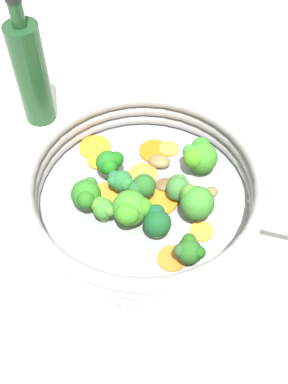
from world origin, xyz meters
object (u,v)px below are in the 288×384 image
object	(u,v)px
carrot_slice_9	(100,160)
broccoli_floret_4	(103,209)
carrot_slice_2	(135,177)
broccoli_floret_9	(196,201)
carrot_slice_0	(169,149)
broccoli_floret_0	(86,195)
mushroom_piece_2	(166,185)
carrot_slice_8	(202,231)
carrot_slice_6	(108,196)
broccoli_floret_3	(189,251)
carrot_slice_5	(161,201)
broccoli_floret_8	(121,182)
broccoli_floret_10	(199,155)
oil_bottle	(31,73)
skillet	(144,202)
carrot_slice_7	(95,147)
broccoli_floret_2	(109,163)
carrot_slice_1	(172,258)
broccoli_floret_6	(131,209)
mushroom_piece_0	(211,192)
carrot_slice_4	(154,151)
broccoli_floret_1	(157,221)
broccoli_floret_7	(140,188)
mushroom_piece_1	(159,161)
carrot_slice_3	(143,174)
broccoli_floret_5	(178,187)

from	to	relation	value
carrot_slice_9	broccoli_floret_4	world-z (taller)	broccoli_floret_4
carrot_slice_2	broccoli_floret_9	xyz separation A→B (m)	(-0.10, -0.03, 0.03)
carrot_slice_0	broccoli_floret_0	bearing A→B (deg)	100.45
carrot_slice_0	mushroom_piece_2	distance (m)	0.07
carrot_slice_8	broccoli_floret_0	world-z (taller)	broccoli_floret_0
carrot_slice_6	broccoli_floret_3	size ratio (longest dim) A/B	1.18
carrot_slice_0	carrot_slice_5	bearing A→B (deg)	139.04
carrot_slice_0	broccoli_floret_0	size ratio (longest dim) A/B	0.62
broccoli_floret_4	broccoli_floret_8	size ratio (longest dim) A/B	0.98
broccoli_floret_10	oil_bottle	distance (m)	0.28
skillet	mushroom_piece_2	bearing A→B (deg)	-89.38
broccoli_floret_3	carrot_slice_8	bearing A→B (deg)	-59.57
carrot_slice_0	carrot_slice_7	bearing A→B (deg)	55.83
broccoli_floret_2	broccoli_floret_4	size ratio (longest dim) A/B	1.20
carrot_slice_1	carrot_slice_9	size ratio (longest dim) A/B	0.99
broccoli_floret_6	oil_bottle	xyz separation A→B (m)	(0.27, 0.01, 0.04)
carrot_slice_8	mushroom_piece_0	bearing A→B (deg)	-47.95
skillet	carrot_slice_2	xyz separation A→B (m)	(0.04, -0.01, 0.01)
carrot_slice_4	oil_bottle	bearing A→B (deg)	30.34
carrot_slice_2	carrot_slice_7	xyz separation A→B (m)	(0.08, 0.02, 0.00)
broccoli_floret_1	broccoli_floret_6	world-z (taller)	broccoli_floret_6
carrot_slice_9	broccoli_floret_2	bearing A→B (deg)	176.96
carrot_slice_4	broccoli_floret_4	size ratio (longest dim) A/B	1.20
carrot_slice_6	oil_bottle	xyz separation A→B (m)	(0.21, 0.00, 0.07)
mushroom_piece_2	oil_bottle	bearing A→B (deg)	18.42
skillet	carrot_slice_4	xyz separation A→B (m)	(0.07, -0.06, 0.01)
broccoli_floret_3	broccoli_floret_10	world-z (taller)	broccoli_floret_10
carrot_slice_4	broccoli_floret_7	distance (m)	0.10
broccoli_floret_4	broccoli_floret_6	size ratio (longest dim) A/B	0.70
carrot_slice_5	mushroom_piece_1	world-z (taller)	mushroom_piece_1
carrot_slice_4	broccoli_floret_10	distance (m)	0.07
carrot_slice_3	carrot_slice_7	size ratio (longest dim) A/B	0.86
carrot_slice_3	mushroom_piece_2	xyz separation A→B (m)	(-0.04, -0.01, 0.00)
carrot_slice_0	broccoli_floret_5	distance (m)	0.09
broccoli_floret_8	broccoli_floret_10	xyz separation A→B (m)	(-0.02, -0.12, 0.00)
carrot_slice_2	mushroom_piece_2	distance (m)	0.05
broccoli_floret_8	broccoli_floret_10	distance (m)	0.12
carrot_slice_0	carrot_slice_7	xyz separation A→B (m)	(0.06, 0.09, -0.00)
broccoli_floret_6	broccoli_floret_7	xyz separation A→B (m)	(0.03, -0.03, -0.00)
broccoli_floret_3	broccoli_floret_7	world-z (taller)	broccoli_floret_7
carrot_slice_0	broccoli_floret_4	xyz separation A→B (m)	(-0.06, 0.14, 0.02)
broccoli_floret_4	broccoli_floret_0	bearing A→B (deg)	15.79
carrot_slice_3	skillet	bearing A→B (deg)	148.27
carrot_slice_7	carrot_slice_1	bearing A→B (deg)	177.11
carrot_slice_2	broccoli_floret_6	world-z (taller)	broccoli_floret_6
broccoli_floret_6	mushroom_piece_2	distance (m)	0.08
broccoli_floret_8	carrot_slice_8	bearing A→B (deg)	-154.39
carrot_slice_6	broccoli_floret_10	xyz separation A→B (m)	(-0.02, -0.13, 0.03)
broccoli_floret_7	broccoli_floret_9	xyz separation A→B (m)	(-0.06, -0.05, 0.00)
broccoli_floret_2	carrot_slice_7	bearing A→B (deg)	-7.57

